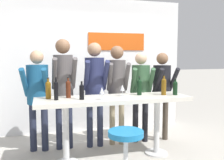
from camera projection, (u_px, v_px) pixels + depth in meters
The scene contains 19 objects.
ground_plane at pixel (114, 158), 3.84m from camera, with size 40.00×40.00×0.00m, color #B2ADA3.
back_wall at pixel (93, 65), 5.23m from camera, with size 3.92×0.12×2.74m.
tasting_table at pixel (114, 107), 3.76m from camera, with size 2.32×0.63×0.95m.
bar_stool at pixel (126, 147), 3.16m from camera, with size 0.47×0.47×0.63m.
person_far_left at pixel (38, 89), 4.04m from camera, with size 0.48×0.58×1.66m.
person_left at pixel (63, 80), 4.12m from camera, with size 0.38×0.54×1.85m.
person_center_left at pixel (95, 82), 4.22m from camera, with size 0.41×0.55×1.79m.
person_center at pixel (117, 83), 4.33m from camera, with size 0.41×0.55×1.74m.
person_center_right at pixel (141, 87), 4.48m from camera, with size 0.45×0.56×1.63m.
person_right at pixel (162, 86), 4.57m from camera, with size 0.38×0.49×1.62m.
wine_bottle_0 at pixel (164, 86), 3.93m from camera, with size 0.08×0.08×0.32m.
wine_bottle_1 at pixel (175, 87), 3.94m from camera, with size 0.07×0.07×0.26m.
wine_bottle_2 at pixel (82, 91), 3.53m from camera, with size 0.07×0.07×0.26m.
wine_bottle_3 at pixel (56, 90), 3.49m from camera, with size 0.06×0.06×0.33m.
wine_bottle_4 at pixel (68, 88), 3.68m from camera, with size 0.07×0.07×0.31m.
wine_bottle_5 at pixel (48, 89), 3.59m from camera, with size 0.08×0.08×0.31m.
wine_bottle_6 at pixel (139, 86), 3.93m from camera, with size 0.07×0.07×0.30m.
wine_glass_0 at pixel (102, 91), 3.52m from camera, with size 0.07×0.07×0.18m.
wine_glass_1 at pixel (122, 88), 3.83m from camera, with size 0.07×0.07×0.18m.
Camera 1 is at (-1.03, -3.55, 1.59)m, focal length 40.00 mm.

